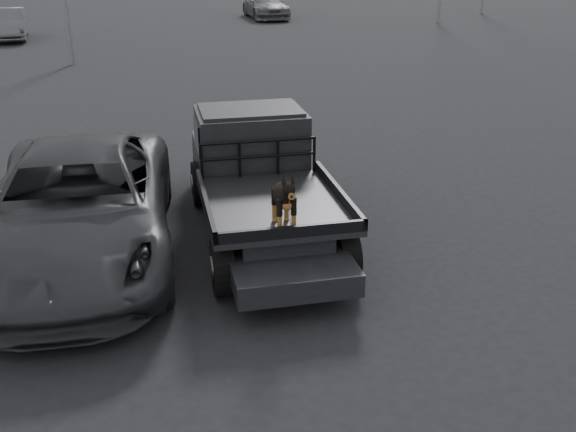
{
  "coord_description": "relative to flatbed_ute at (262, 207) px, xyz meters",
  "views": [
    {
      "loc": [
        -2.2,
        -7.35,
        4.3
      ],
      "look_at": [
        -0.69,
        -0.49,
        1.25
      ],
      "focal_mm": 40.0,
      "sensor_mm": 36.0,
      "label": 1
    }
  ],
  "objects": [
    {
      "name": "distant_car_b",
      "position": [
        5.55,
        29.54,
        0.27
      ],
      "size": [
        2.24,
        5.11,
        1.46
      ],
      "primitive_type": "imported",
      "rotation": [
        0.0,
        0.0,
        0.04
      ],
      "color": "#4B4B50",
      "rests_on": "ground"
    },
    {
      "name": "parked_suv",
      "position": [
        -2.7,
        -0.17,
        0.32
      ],
      "size": [
        2.8,
        5.73,
        1.57
      ],
      "primitive_type": "imported",
      "rotation": [
        0.0,
        0.0,
        -0.04
      ],
      "color": "#28292D",
      "rests_on": "ground"
    },
    {
      "name": "distant_car_a",
      "position": [
        -7.61,
        23.54,
        0.23
      ],
      "size": [
        1.94,
        4.32,
        1.37
      ],
      "primitive_type": "imported",
      "rotation": [
        0.0,
        0.0,
        0.12
      ],
      "color": "#4D4E52",
      "rests_on": "ground"
    },
    {
      "name": "dog",
      "position": [
        -0.03,
        -1.77,
        0.83
      ],
      "size": [
        0.32,
        0.6,
        0.74
      ],
      "primitive_type": null,
      "color": "black",
      "rests_on": "flatbed_ute"
    },
    {
      "name": "ground",
      "position": [
        0.62,
        -1.73,
        -0.46
      ],
      "size": [
        120.0,
        120.0,
        0.0
      ],
      "primitive_type": "plane",
      "color": "black",
      "rests_on": "ground"
    },
    {
      "name": "ute_cab",
      "position": [
        0.0,
        0.95,
        0.9
      ],
      "size": [
        1.72,
        1.3,
        0.88
      ],
      "primitive_type": null,
      "color": "black",
      "rests_on": "flatbed_ute"
    },
    {
      "name": "headache_rack",
      "position": [
        0.0,
        0.2,
        0.74
      ],
      "size": [
        1.8,
        0.08,
        0.55
      ],
      "primitive_type": null,
      "color": "black",
      "rests_on": "flatbed_ute"
    },
    {
      "name": "flatbed_ute",
      "position": [
        0.0,
        0.0,
        0.0
      ],
      "size": [
        2.0,
        5.4,
        0.92
      ],
      "primitive_type": null,
      "color": "black",
      "rests_on": "ground"
    }
  ]
}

